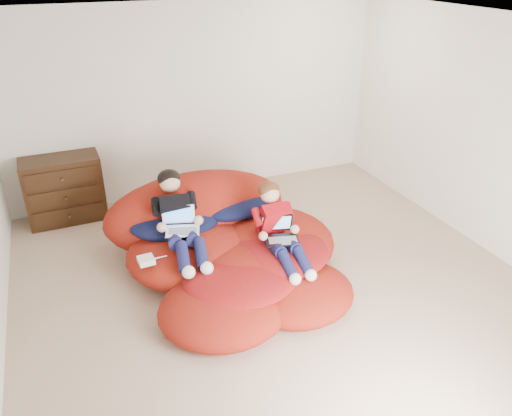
{
  "coord_description": "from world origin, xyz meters",
  "views": [
    {
      "loc": [
        -1.75,
        -3.76,
        3.03
      ],
      "look_at": [
        -0.04,
        0.38,
        0.7
      ],
      "focal_mm": 35.0,
      "sensor_mm": 36.0,
      "label": 1
    }
  ],
  "objects_px": {
    "younger_boy": "(278,225)",
    "laptop_white": "(181,223)",
    "laptop_black": "(280,232)",
    "beanbag_pile": "(227,246)",
    "dresser": "(64,189)",
    "older_boy": "(178,215)"
  },
  "relations": [
    {
      "from": "younger_boy",
      "to": "laptop_white",
      "type": "xyz_separation_m",
      "value": [
        -0.88,
        0.39,
        0.01
      ]
    },
    {
      "from": "laptop_white",
      "to": "laptop_black",
      "type": "height_order",
      "value": "laptop_white"
    },
    {
      "from": "beanbag_pile",
      "to": "laptop_white",
      "type": "distance_m",
      "value": 0.59
    },
    {
      "from": "younger_boy",
      "to": "dresser",
      "type": "bearing_deg",
      "value": 131.43
    },
    {
      "from": "beanbag_pile",
      "to": "laptop_white",
      "type": "relative_size",
      "value": 6.44
    },
    {
      "from": "laptop_black",
      "to": "older_boy",
      "type": "bearing_deg",
      "value": 149.78
    },
    {
      "from": "dresser",
      "to": "laptop_black",
      "type": "height_order",
      "value": "dresser"
    },
    {
      "from": "older_boy",
      "to": "younger_boy",
      "type": "distance_m",
      "value": 1.0
    },
    {
      "from": "laptop_white",
      "to": "younger_boy",
      "type": "bearing_deg",
      "value": -23.8
    },
    {
      "from": "beanbag_pile",
      "to": "younger_boy",
      "type": "distance_m",
      "value": 0.65
    },
    {
      "from": "older_boy",
      "to": "laptop_white",
      "type": "height_order",
      "value": "older_boy"
    },
    {
      "from": "beanbag_pile",
      "to": "older_boy",
      "type": "xyz_separation_m",
      "value": [
        -0.47,
        0.11,
        0.41
      ]
    },
    {
      "from": "beanbag_pile",
      "to": "younger_boy",
      "type": "xyz_separation_m",
      "value": [
        0.41,
        -0.36,
        0.35
      ]
    },
    {
      "from": "laptop_white",
      "to": "older_boy",
      "type": "bearing_deg",
      "value": 90.0
    },
    {
      "from": "dresser",
      "to": "laptop_white",
      "type": "xyz_separation_m",
      "value": [
        1.02,
        -1.76,
        0.22
      ]
    },
    {
      "from": "older_boy",
      "to": "laptop_black",
      "type": "distance_m",
      "value": 1.02
    },
    {
      "from": "dresser",
      "to": "laptop_black",
      "type": "xyz_separation_m",
      "value": [
        1.9,
        -2.19,
        0.15
      ]
    },
    {
      "from": "older_boy",
      "to": "laptop_white",
      "type": "bearing_deg",
      "value": -90.0
    },
    {
      "from": "older_boy",
      "to": "laptop_white",
      "type": "xyz_separation_m",
      "value": [
        0.0,
        -0.09,
        -0.05
      ]
    },
    {
      "from": "dresser",
      "to": "beanbag_pile",
      "type": "height_order",
      "value": "beanbag_pile"
    },
    {
      "from": "dresser",
      "to": "older_boy",
      "type": "bearing_deg",
      "value": -58.71
    },
    {
      "from": "older_boy",
      "to": "younger_boy",
      "type": "height_order",
      "value": "older_boy"
    }
  ]
}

